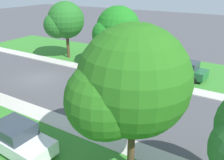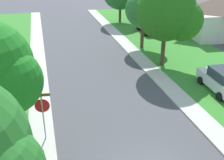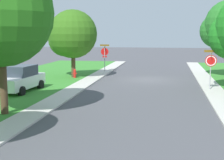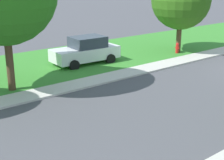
{
  "view_description": "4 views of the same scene",
  "coord_description": "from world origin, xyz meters",
  "px_view_note": "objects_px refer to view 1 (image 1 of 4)",
  "views": [
    {
      "loc": [
        14.41,
        16.91,
        8.71
      ],
      "look_at": [
        -0.52,
        7.97,
        1.4
      ],
      "focal_mm": 37.65,
      "sensor_mm": 36.0,
      "label": 1
    },
    {
      "loc": [
        -4.12,
        -8.47,
        9.22
      ],
      "look_at": [
        0.14,
        8.07,
        1.4
      ],
      "focal_mm": 45.01,
      "sensor_mm": 36.0,
      "label": 2
    },
    {
      "loc": [
        -1.65,
        26.64,
        3.89
      ],
      "look_at": [
        1.29,
        10.03,
        1.4
      ],
      "focal_mm": 51.13,
      "sensor_mm": 36.0,
      "label": 3
    },
    {
      "loc": [
        -9.3,
        18.8,
        5.54
      ],
      "look_at": [
        0.89,
        10.7,
        1.4
      ],
      "focal_mm": 53.73,
      "sensor_mm": 36.0,
      "label": 4
    }
  ],
  "objects_px": {
    "stop_sign_far_corner": "(102,56)",
    "mailbox": "(159,68)",
    "tree_sidewalk_far": "(64,21)",
    "car_green_kerbside_mid": "(184,70)",
    "tree_across_right": "(115,30)",
    "tree_sidewalk_mid": "(127,86)",
    "car_white_driveway_right": "(17,138)"
  },
  "relations": [
    {
      "from": "tree_across_right",
      "to": "mailbox",
      "type": "height_order",
      "value": "tree_across_right"
    },
    {
      "from": "tree_sidewalk_far",
      "to": "tree_across_right",
      "type": "relative_size",
      "value": 1.03
    },
    {
      "from": "car_green_kerbside_mid",
      "to": "tree_across_right",
      "type": "bearing_deg",
      "value": -83.19
    },
    {
      "from": "car_green_kerbside_mid",
      "to": "tree_sidewalk_far",
      "type": "bearing_deg",
      "value": -86.12
    },
    {
      "from": "stop_sign_far_corner",
      "to": "tree_across_right",
      "type": "bearing_deg",
      "value": 172.77
    },
    {
      "from": "tree_sidewalk_far",
      "to": "tree_across_right",
      "type": "xyz_separation_m",
      "value": [
        -0.1,
        6.89,
        -0.33
      ]
    },
    {
      "from": "car_white_driveway_right",
      "to": "tree_sidewalk_mid",
      "type": "height_order",
      "value": "tree_sidewalk_mid"
    },
    {
      "from": "stop_sign_far_corner",
      "to": "car_green_kerbside_mid",
      "type": "relative_size",
      "value": 0.62
    },
    {
      "from": "car_white_driveway_right",
      "to": "tree_across_right",
      "type": "height_order",
      "value": "tree_across_right"
    },
    {
      "from": "stop_sign_far_corner",
      "to": "tree_sidewalk_far",
      "type": "distance_m",
      "value": 7.38
    },
    {
      "from": "tree_across_right",
      "to": "mailbox",
      "type": "xyz_separation_m",
      "value": [
        0.38,
        5.07,
        -3.11
      ]
    },
    {
      "from": "car_white_driveway_right",
      "to": "mailbox",
      "type": "height_order",
      "value": "car_white_driveway_right"
    },
    {
      "from": "stop_sign_far_corner",
      "to": "tree_sidewalk_far",
      "type": "bearing_deg",
      "value": -106.85
    },
    {
      "from": "car_white_driveway_right",
      "to": "tree_across_right",
      "type": "distance_m",
      "value": 15.16
    },
    {
      "from": "tree_across_right",
      "to": "mailbox",
      "type": "bearing_deg",
      "value": 85.74
    },
    {
      "from": "stop_sign_far_corner",
      "to": "mailbox",
      "type": "relative_size",
      "value": 2.11
    },
    {
      "from": "car_green_kerbside_mid",
      "to": "mailbox",
      "type": "relative_size",
      "value": 3.43
    },
    {
      "from": "stop_sign_far_corner",
      "to": "tree_sidewalk_far",
      "type": "xyz_separation_m",
      "value": [
        -2.01,
        -6.63,
        2.56
      ]
    },
    {
      "from": "car_green_kerbside_mid",
      "to": "car_white_driveway_right",
      "type": "relative_size",
      "value": 1.03
    },
    {
      "from": "car_green_kerbside_mid",
      "to": "tree_sidewalk_mid",
      "type": "height_order",
      "value": "tree_sidewalk_mid"
    },
    {
      "from": "tree_sidewalk_mid",
      "to": "tree_sidewalk_far",
      "type": "distance_m",
      "value": 19.6
    },
    {
      "from": "tree_sidewalk_far",
      "to": "stop_sign_far_corner",
      "type": "bearing_deg",
      "value": 73.15
    },
    {
      "from": "car_green_kerbside_mid",
      "to": "mailbox",
      "type": "bearing_deg",
      "value": -60.0
    },
    {
      "from": "car_green_kerbside_mid",
      "to": "tree_sidewalk_far",
      "type": "height_order",
      "value": "tree_sidewalk_far"
    },
    {
      "from": "tree_sidewalk_mid",
      "to": "car_white_driveway_right",
      "type": "bearing_deg",
      "value": -72.37
    },
    {
      "from": "car_white_driveway_right",
      "to": "tree_across_right",
      "type": "relative_size",
      "value": 0.67
    },
    {
      "from": "stop_sign_far_corner",
      "to": "tree_sidewalk_far",
      "type": "relative_size",
      "value": 0.41
    },
    {
      "from": "car_white_driveway_right",
      "to": "tree_sidewalk_far",
      "type": "distance_m",
      "value": 17.6
    },
    {
      "from": "car_green_kerbside_mid",
      "to": "tree_across_right",
      "type": "relative_size",
      "value": 0.69
    },
    {
      "from": "stop_sign_far_corner",
      "to": "mailbox",
      "type": "distance_m",
      "value": 5.67
    },
    {
      "from": "stop_sign_far_corner",
      "to": "car_green_kerbside_mid",
      "type": "distance_m",
      "value": 8.11
    },
    {
      "from": "tree_sidewalk_far",
      "to": "mailbox",
      "type": "distance_m",
      "value": 12.45
    }
  ]
}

